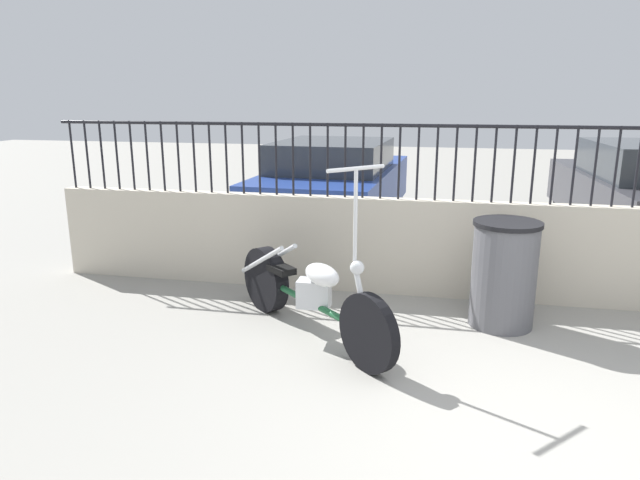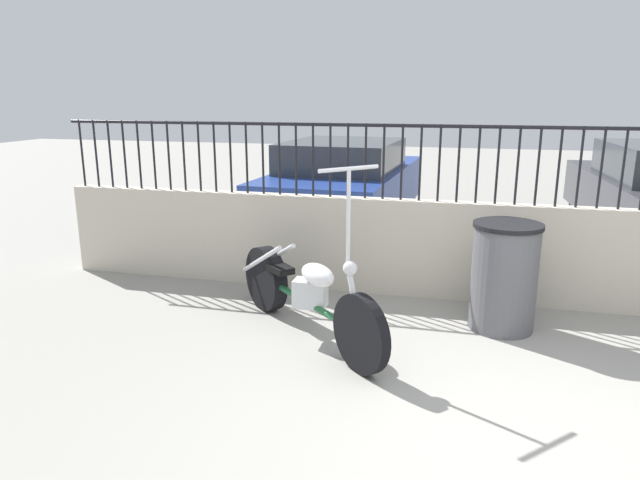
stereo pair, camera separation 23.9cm
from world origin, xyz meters
TOP-DOWN VIEW (x-y plane):
  - ground_plane at (0.00, 0.00)m, footprint 40.00×40.00m
  - low_wall at (0.00, 2.56)m, footprint 9.83×0.18m
  - fence_railing at (-0.00, 2.56)m, footprint 9.83×0.04m
  - motorcycle_green at (-1.84, 1.34)m, footprint 1.70×1.63m
  - trash_bin at (-0.10, 1.86)m, footprint 0.60×0.60m
  - car_blue at (-2.30, 5.51)m, footprint 2.01×4.31m

SIDE VIEW (x-z plane):
  - ground_plane at x=0.00m, z-range 0.00..0.00m
  - motorcycle_green at x=-1.84m, z-range -0.40..1.16m
  - trash_bin at x=-0.10m, z-range 0.00..0.98m
  - low_wall at x=0.00m, z-range 0.00..1.02m
  - car_blue at x=-2.30m, z-range 0.01..1.38m
  - fence_railing at x=0.00m, z-range 1.14..1.91m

